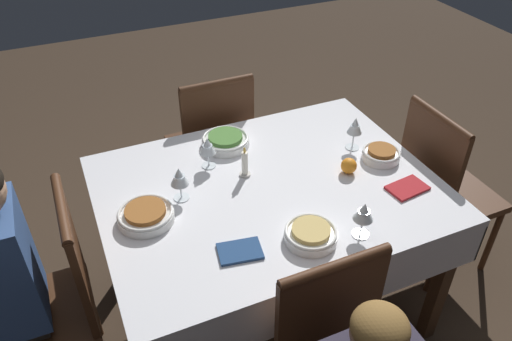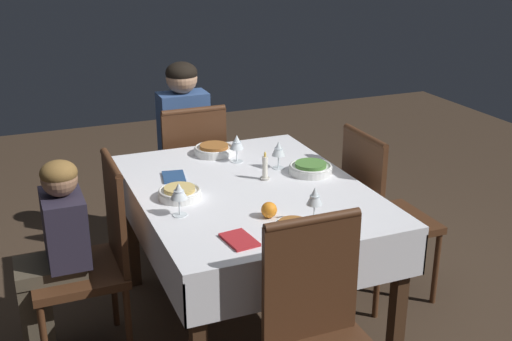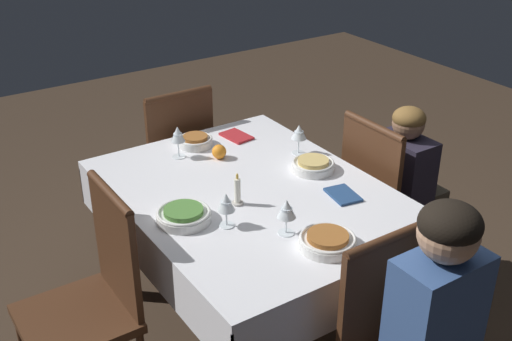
# 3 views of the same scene
# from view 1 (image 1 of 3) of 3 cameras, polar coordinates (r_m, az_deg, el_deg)

# --- Properties ---
(ground_plane) EXTENTS (8.00, 8.00, 0.00)m
(ground_plane) POSITION_cam_1_polar(r_m,az_deg,el_deg) (2.66, 1.21, -14.98)
(ground_plane) COLOR #3D2D21
(dining_table) EXTENTS (1.41, 1.07, 0.78)m
(dining_table) POSITION_cam_1_polar(r_m,az_deg,el_deg) (2.16, 1.44, -3.63)
(dining_table) COLOR silver
(dining_table) RESTS_ON ground_plane
(chair_west) EXTENTS (0.43, 0.43, 0.98)m
(chair_west) POSITION_cam_1_polar(r_m,az_deg,el_deg) (2.15, -22.01, -13.43)
(chair_west) COLOR #472816
(chair_west) RESTS_ON ground_plane
(chair_north) EXTENTS (0.43, 0.43, 0.98)m
(chair_north) POSITION_cam_1_polar(r_m,az_deg,el_deg) (2.82, -4.93, 3.14)
(chair_north) COLOR #472816
(chair_north) RESTS_ON ground_plane
(chair_east) EXTENTS (0.43, 0.43, 0.98)m
(chair_east) POSITION_cam_1_polar(r_m,az_deg,el_deg) (2.67, 20.39, -1.67)
(chair_east) COLOR #472816
(chair_east) RESTS_ON ground_plane
(bowl_west) EXTENTS (0.22, 0.22, 0.06)m
(bowl_west) POSITION_cam_1_polar(r_m,az_deg,el_deg) (1.98, -12.48, -4.96)
(bowl_west) COLOR white
(bowl_west) RESTS_ON dining_table
(wine_glass_west) EXTENTS (0.08, 0.08, 0.15)m
(wine_glass_west) POSITION_cam_1_polar(r_m,az_deg,el_deg) (2.00, -8.76, -0.78)
(wine_glass_west) COLOR white
(wine_glass_west) RESTS_ON dining_table
(bowl_south) EXTENTS (0.20, 0.20, 0.06)m
(bowl_south) POSITION_cam_1_polar(r_m,az_deg,el_deg) (1.86, 6.27, -7.22)
(bowl_south) COLOR white
(bowl_south) RESTS_ON dining_table
(wine_glass_south) EXTENTS (0.08, 0.08, 0.15)m
(wine_glass_south) POSITION_cam_1_polar(r_m,az_deg,el_deg) (1.86, 12.22, -4.74)
(wine_glass_south) COLOR white
(wine_glass_south) RESTS_ON dining_table
(bowl_north) EXTENTS (0.22, 0.22, 0.06)m
(bowl_north) POSITION_cam_1_polar(r_m,az_deg,el_deg) (2.35, -3.51, 3.45)
(bowl_north) COLOR white
(bowl_north) RESTS_ON dining_table
(wine_glass_north) EXTENTS (0.07, 0.07, 0.15)m
(wine_glass_north) POSITION_cam_1_polar(r_m,az_deg,el_deg) (2.17, -5.56, 2.72)
(wine_glass_north) COLOR white
(wine_glass_north) RESTS_ON dining_table
(bowl_east) EXTENTS (0.17, 0.17, 0.06)m
(bowl_east) POSITION_cam_1_polar(r_m,az_deg,el_deg) (2.32, 14.11, 1.84)
(bowl_east) COLOR white
(bowl_east) RESTS_ON dining_table
(wine_glass_east) EXTENTS (0.07, 0.07, 0.16)m
(wine_glass_east) POSITION_cam_1_polar(r_m,az_deg,el_deg) (2.32, 11.24, 4.94)
(wine_glass_east) COLOR white
(wine_glass_east) RESTS_ON dining_table
(candle_centerpiece) EXTENTS (0.05, 0.05, 0.15)m
(candle_centerpiece) POSITION_cam_1_polar(r_m,az_deg,el_deg) (2.14, -1.29, 0.61)
(candle_centerpiece) COLOR beige
(candle_centerpiece) RESTS_ON dining_table
(orange_fruit) EXTENTS (0.07, 0.07, 0.07)m
(orange_fruit) POSITION_cam_1_polar(r_m,az_deg,el_deg) (2.20, 10.56, 0.54)
(orange_fruit) COLOR orange
(orange_fruit) RESTS_ON dining_table
(napkin_red_folded) EXTENTS (0.18, 0.13, 0.01)m
(napkin_red_folded) POSITION_cam_1_polar(r_m,az_deg,el_deg) (2.18, 16.90, -1.92)
(napkin_red_folded) COLOR #AD2328
(napkin_red_folded) RESTS_ON dining_table
(napkin_spare_side) EXTENTS (0.17, 0.13, 0.01)m
(napkin_spare_side) POSITION_cam_1_polar(r_m,az_deg,el_deg) (1.82, -1.85, -9.20)
(napkin_spare_side) COLOR navy
(napkin_spare_side) RESTS_ON dining_table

